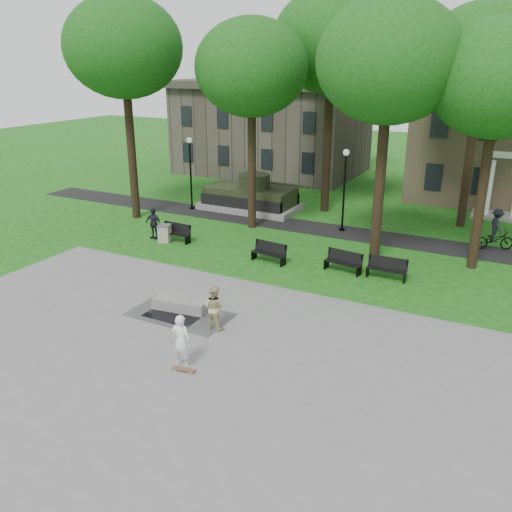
{
  "coord_description": "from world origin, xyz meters",
  "views": [
    {
      "loc": [
        10.08,
        -16.84,
        9.4
      ],
      "look_at": [
        -0.14,
        2.68,
        1.4
      ],
      "focal_mm": 38.0,
      "sensor_mm": 36.0,
      "label": 1
    }
  ],
  "objects_px": {
    "cyclist": "(495,233)",
    "park_bench_0": "(176,232)",
    "skateboarder": "(181,341)",
    "trash_bin": "(165,233)",
    "concrete_block": "(182,303)",
    "friend_watching": "(214,307)"
  },
  "relations": [
    {
      "from": "cyclist",
      "to": "park_bench_0",
      "type": "bearing_deg",
      "value": 88.31
    },
    {
      "from": "skateboarder",
      "to": "trash_bin",
      "type": "relative_size",
      "value": 1.91
    },
    {
      "from": "skateboarder",
      "to": "park_bench_0",
      "type": "xyz_separation_m",
      "value": [
        -7.78,
        10.58,
        -0.42
      ]
    },
    {
      "from": "trash_bin",
      "to": "concrete_block",
      "type": "bearing_deg",
      "value": -49.03
    },
    {
      "from": "park_bench_0",
      "to": "friend_watching",
      "type": "bearing_deg",
      "value": -43.96
    },
    {
      "from": "concrete_block",
      "to": "skateboarder",
      "type": "relative_size",
      "value": 1.2
    },
    {
      "from": "friend_watching",
      "to": "park_bench_0",
      "type": "xyz_separation_m",
      "value": [
        -7.3,
        7.82,
        -0.33
      ]
    },
    {
      "from": "concrete_block",
      "to": "friend_watching",
      "type": "distance_m",
      "value": 2.28
    },
    {
      "from": "concrete_block",
      "to": "park_bench_0",
      "type": "bearing_deg",
      "value": 126.9
    },
    {
      "from": "skateboarder",
      "to": "friend_watching",
      "type": "bearing_deg",
      "value": -85.63
    },
    {
      "from": "friend_watching",
      "to": "trash_bin",
      "type": "distance_m",
      "value": 10.77
    },
    {
      "from": "cyclist",
      "to": "park_bench_0",
      "type": "relative_size",
      "value": 1.2
    },
    {
      "from": "park_bench_0",
      "to": "skateboarder",
      "type": "bearing_deg",
      "value": -50.67
    },
    {
      "from": "concrete_block",
      "to": "cyclist",
      "type": "bearing_deg",
      "value": 52.81
    },
    {
      "from": "concrete_block",
      "to": "friend_watching",
      "type": "xyz_separation_m",
      "value": [
        2.04,
        -0.82,
        0.61
      ]
    },
    {
      "from": "skateboarder",
      "to": "cyclist",
      "type": "bearing_deg",
      "value": -119.93
    },
    {
      "from": "concrete_block",
      "to": "cyclist",
      "type": "relative_size",
      "value": 1.01
    },
    {
      "from": "skateboarder",
      "to": "cyclist",
      "type": "distance_m",
      "value": 18.91
    },
    {
      "from": "concrete_block",
      "to": "skateboarder",
      "type": "bearing_deg",
      "value": -54.85
    },
    {
      "from": "park_bench_0",
      "to": "cyclist",
      "type": "bearing_deg",
      "value": 26.05
    },
    {
      "from": "friend_watching",
      "to": "trash_bin",
      "type": "height_order",
      "value": "friend_watching"
    },
    {
      "from": "friend_watching",
      "to": "cyclist",
      "type": "bearing_deg",
      "value": -117.79
    }
  ]
}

